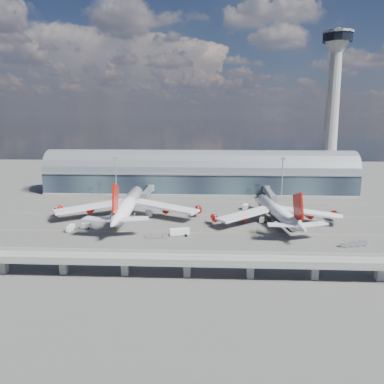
{
  "coord_description": "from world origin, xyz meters",
  "views": [
    {
      "loc": [
        6.86,
        -166.28,
        50.64
      ],
      "look_at": [
        -1.56,
        10.0,
        14.0
      ],
      "focal_mm": 35.0,
      "sensor_mm": 36.0,
      "label": 1
    }
  ],
  "objects_px": {
    "control_tower": "(332,113)",
    "service_truck_2": "(180,232)",
    "airliner_left": "(128,205)",
    "airliner_right": "(278,212)",
    "floodlight_mast_left": "(116,177)",
    "cargo_train_0": "(157,236)",
    "floodlight_mast_right": "(282,178)",
    "service_truck_0": "(71,228)",
    "service_truck_1": "(86,226)",
    "service_truck_4": "(245,207)",
    "service_truck_3": "(262,219)",
    "cargo_train_1": "(354,244)",
    "service_truck_5": "(149,213)"
  },
  "relations": [
    {
      "from": "airliner_right",
      "to": "service_truck_4",
      "type": "relative_size",
      "value": 12.3
    },
    {
      "from": "floodlight_mast_left",
      "to": "service_truck_0",
      "type": "bearing_deg",
      "value": -93.95
    },
    {
      "from": "airliner_left",
      "to": "service_truck_3",
      "type": "distance_m",
      "value": 66.19
    },
    {
      "from": "service_truck_0",
      "to": "service_truck_5",
      "type": "relative_size",
      "value": 1.04
    },
    {
      "from": "floodlight_mast_left",
      "to": "service_truck_0",
      "type": "distance_m",
      "value": 66.43
    },
    {
      "from": "floodlight_mast_left",
      "to": "service_truck_2",
      "type": "relative_size",
      "value": 2.91
    },
    {
      "from": "service_truck_4",
      "to": "service_truck_2",
      "type": "bearing_deg",
      "value": -109.62
    },
    {
      "from": "service_truck_3",
      "to": "floodlight_mast_left",
      "type": "bearing_deg",
      "value": 164.81
    },
    {
      "from": "service_truck_1",
      "to": "cargo_train_0",
      "type": "xyz_separation_m",
      "value": [
        34.01,
        -12.02,
        -0.43
      ]
    },
    {
      "from": "floodlight_mast_right",
      "to": "service_truck_4",
      "type": "distance_m",
      "value": 35.32
    },
    {
      "from": "service_truck_0",
      "to": "service_truck_3",
      "type": "distance_m",
      "value": 88.71
    },
    {
      "from": "service_truck_4",
      "to": "control_tower",
      "type": "bearing_deg",
      "value": 56.43
    },
    {
      "from": "cargo_train_0",
      "to": "service_truck_1",
      "type": "bearing_deg",
      "value": 72.25
    },
    {
      "from": "floodlight_mast_right",
      "to": "service_truck_4",
      "type": "bearing_deg",
      "value": -135.54
    },
    {
      "from": "service_truck_2",
      "to": "service_truck_5",
      "type": "bearing_deg",
      "value": 16.07
    },
    {
      "from": "cargo_train_1",
      "to": "floodlight_mast_right",
      "type": "bearing_deg",
      "value": 25.03
    },
    {
      "from": "service_truck_1",
      "to": "airliner_right",
      "type": "bearing_deg",
      "value": -84.18
    },
    {
      "from": "control_tower",
      "to": "cargo_train_0",
      "type": "bearing_deg",
      "value": -134.63
    },
    {
      "from": "floodlight_mast_left",
      "to": "floodlight_mast_right",
      "type": "xyz_separation_m",
      "value": [
        100.0,
        0.0,
        0.0
      ]
    },
    {
      "from": "control_tower",
      "to": "cargo_train_0",
      "type": "distance_m",
      "value": 151.0
    },
    {
      "from": "floodlight_mast_right",
      "to": "control_tower",
      "type": "bearing_deg",
      "value": 38.66
    },
    {
      "from": "control_tower",
      "to": "airliner_right",
      "type": "bearing_deg",
      "value": -120.79
    },
    {
      "from": "service_truck_2",
      "to": "cargo_train_0",
      "type": "xyz_separation_m",
      "value": [
        -9.17,
        -4.05,
        -0.77
      ]
    },
    {
      "from": "cargo_train_0",
      "to": "service_truck_5",
      "type": "bearing_deg",
      "value": 16.28
    },
    {
      "from": "floodlight_mast_left",
      "to": "service_truck_5",
      "type": "bearing_deg",
      "value": -55.87
    },
    {
      "from": "airliner_right",
      "to": "service_truck_1",
      "type": "distance_m",
      "value": 88.82
    },
    {
      "from": "airliner_left",
      "to": "airliner_right",
      "type": "relative_size",
      "value": 1.18
    },
    {
      "from": "airliner_right",
      "to": "service_truck_3",
      "type": "bearing_deg",
      "value": 151.61
    },
    {
      "from": "service_truck_3",
      "to": "service_truck_2",
      "type": "bearing_deg",
      "value": -135.08
    },
    {
      "from": "floodlight_mast_left",
      "to": "cargo_train_0",
      "type": "distance_m",
      "value": 82.19
    },
    {
      "from": "airliner_left",
      "to": "floodlight_mast_right",
      "type": "bearing_deg",
      "value": 24.39
    },
    {
      "from": "service_truck_2",
      "to": "cargo_train_1",
      "type": "xyz_separation_m",
      "value": [
        69.19,
        -10.33,
        -0.62
      ]
    },
    {
      "from": "service_truck_4",
      "to": "cargo_train_0",
      "type": "bearing_deg",
      "value": -114.22
    },
    {
      "from": "airliner_left",
      "to": "service_truck_1",
      "type": "relative_size",
      "value": 17.64
    },
    {
      "from": "service_truck_5",
      "to": "cargo_train_1",
      "type": "xyz_separation_m",
      "value": [
        87.36,
        -40.96,
        -0.4
      ]
    },
    {
      "from": "cargo_train_1",
      "to": "cargo_train_0",
      "type": "bearing_deg",
      "value": 100.83
    },
    {
      "from": "service_truck_0",
      "to": "service_truck_1",
      "type": "distance_m",
      "value": 6.85
    },
    {
      "from": "airliner_right",
      "to": "service_truck_3",
      "type": "xyz_separation_m",
      "value": [
        -6.73,
        2.4,
        -4.12
      ]
    },
    {
      "from": "service_truck_4",
      "to": "service_truck_5",
      "type": "distance_m",
      "value": 52.51
    },
    {
      "from": "airliner_right",
      "to": "airliner_left",
      "type": "bearing_deg",
      "value": 166.56
    },
    {
      "from": "control_tower",
      "to": "service_truck_5",
      "type": "height_order",
      "value": "control_tower"
    },
    {
      "from": "floodlight_mast_left",
      "to": "cargo_train_0",
      "type": "relative_size",
      "value": 2.67
    },
    {
      "from": "service_truck_2",
      "to": "service_truck_4",
      "type": "distance_m",
      "value": 56.02
    },
    {
      "from": "service_truck_3",
      "to": "cargo_train_1",
      "type": "xyz_separation_m",
      "value": [
        31.18,
        -32.71,
        -0.31
      ]
    },
    {
      "from": "floodlight_mast_right",
      "to": "airliner_left",
      "type": "xyz_separation_m",
      "value": [
        -83.58,
        -43.24,
        -6.87
      ]
    },
    {
      "from": "control_tower",
      "to": "service_truck_2",
      "type": "height_order",
      "value": "control_tower"
    },
    {
      "from": "service_truck_4",
      "to": "airliner_left",
      "type": "bearing_deg",
      "value": -146.23
    },
    {
      "from": "control_tower",
      "to": "service_truck_1",
      "type": "bearing_deg",
      "value": -146.34
    },
    {
      "from": "floodlight_mast_left",
      "to": "service_truck_1",
      "type": "xyz_separation_m",
      "value": [
        1.1,
        -61.18,
        -12.37
      ]
    },
    {
      "from": "floodlight_mast_left",
      "to": "cargo_train_1",
      "type": "xyz_separation_m",
      "value": [
        113.47,
        -79.48,
        -12.65
      ]
    }
  ]
}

